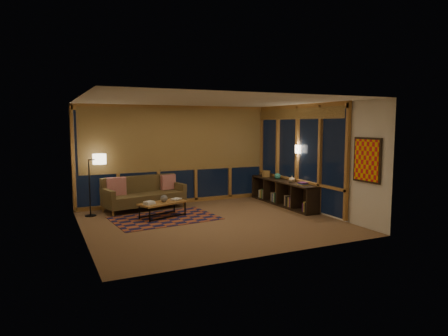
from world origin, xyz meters
name	(u,v)px	position (x,y,z in m)	size (l,w,h in m)	color
floor	(212,222)	(0.00, 0.00, 0.00)	(5.50, 5.00, 0.01)	#806243
ceiling	(212,101)	(0.00, 0.00, 2.70)	(5.50, 5.00, 0.01)	beige
walls	(212,162)	(0.00, 0.00, 1.35)	(5.51, 5.01, 2.70)	white
window_wall_back	(177,155)	(0.00, 2.43, 1.35)	(5.30, 0.16, 2.60)	#B78640
window_wall_right	(296,156)	(2.68, 0.60, 1.35)	(0.16, 3.70, 2.60)	#B78640
wall_art	(367,160)	(2.71, -1.85, 1.45)	(0.06, 0.74, 0.94)	red
wall_sconce	(298,149)	(2.62, 0.45, 1.55)	(0.12, 0.18, 0.22)	#FFE7C1
sofa	(144,193)	(-1.04, 1.99, 0.42)	(2.04, 0.83, 0.84)	brown
pillow_left	(116,186)	(-1.74, 2.03, 0.65)	(0.47, 0.16, 0.47)	red
pillow_right	(168,182)	(-0.32, 2.28, 0.62)	(0.40, 0.13, 0.40)	red
area_rug	(165,218)	(-0.86, 0.80, 0.01)	(2.35, 1.57, 0.01)	#9F4B29
coffee_table	(163,210)	(-0.88, 0.91, 0.18)	(1.10, 0.51, 0.37)	#B78640
book_stack_a	(149,203)	(-1.23, 0.79, 0.40)	(0.25, 0.20, 0.07)	silver
book_stack_b	(176,199)	(-0.51, 1.02, 0.39)	(0.22, 0.18, 0.04)	silver
ceramic_pot	(164,198)	(-0.84, 0.92, 0.45)	(0.17, 0.17, 0.17)	black
floor_lamp	(89,185)	(-2.41, 1.80, 0.74)	(0.49, 0.32, 1.48)	black
bookshelf	(282,193)	(2.49, 0.94, 0.34)	(0.40, 2.70, 0.68)	black
basket	(266,174)	(2.47, 1.78, 0.77)	(0.24, 0.24, 0.18)	olive
teal_bowl	(277,176)	(2.49, 1.21, 0.76)	(0.17, 0.17, 0.17)	#2A7B6D
vase	(292,179)	(2.49, 0.51, 0.77)	(0.18, 0.18, 0.18)	tan
shelf_book_stack	(303,184)	(2.49, 0.04, 0.71)	(0.17, 0.24, 0.07)	silver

